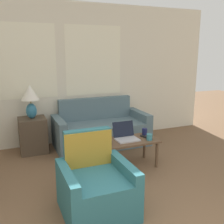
# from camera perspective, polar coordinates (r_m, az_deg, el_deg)

# --- Properties ---
(wall_back) EXTENTS (6.09, 0.06, 2.60)m
(wall_back) POSITION_cam_1_polar(r_m,az_deg,el_deg) (5.00, -10.20, 8.11)
(wall_back) COLOR silver
(wall_back) RESTS_ON ground_plane
(couch) EXTENTS (1.72, 0.81, 0.85)m
(couch) POSITION_cam_1_polar(r_m,az_deg,el_deg) (4.94, -2.53, -4.04)
(couch) COLOR slate
(couch) RESTS_ON ground_plane
(armchair) EXTENTS (0.74, 0.74, 0.86)m
(armchair) POSITION_cam_1_polar(r_m,az_deg,el_deg) (2.99, -3.62, -16.11)
(armchair) COLOR #2D6B75
(armchair) RESTS_ON ground_plane
(side_table) EXTENTS (0.45, 0.45, 0.60)m
(side_table) POSITION_cam_1_polar(r_m,az_deg,el_deg) (4.77, -16.81, -4.83)
(side_table) COLOR #4C3D2D
(side_table) RESTS_ON ground_plane
(table_lamp) EXTENTS (0.30, 0.30, 0.58)m
(table_lamp) POSITION_cam_1_polar(r_m,az_deg,el_deg) (4.62, -17.35, 3.07)
(table_lamp) COLOR teal
(table_lamp) RESTS_ON side_table
(coffee_table) EXTENTS (0.99, 0.48, 0.43)m
(coffee_table) POSITION_cam_1_polar(r_m,az_deg,el_deg) (3.95, 2.82, -6.92)
(coffee_table) COLOR brown
(coffee_table) RESTS_ON ground_plane
(laptop) EXTENTS (0.34, 0.30, 0.25)m
(laptop) POSITION_cam_1_polar(r_m,az_deg,el_deg) (3.97, 3.02, -5.14)
(laptop) COLOR #B7B7BC
(laptop) RESTS_ON coffee_table
(cup_navy) EXTENTS (0.08, 0.08, 0.10)m
(cup_navy) POSITION_cam_1_polar(r_m,az_deg,el_deg) (4.20, 7.10, -4.26)
(cup_navy) COLOR #191E4C
(cup_navy) RESTS_ON coffee_table
(cup_yellow) EXTENTS (0.09, 0.09, 0.09)m
(cup_yellow) POSITION_cam_1_polar(r_m,az_deg,el_deg) (3.97, 8.15, -5.41)
(cup_yellow) COLOR teal
(cup_yellow) RESTS_ON coffee_table
(snack_bowl) EXTENTS (0.22, 0.22, 0.07)m
(snack_bowl) POSITION_cam_1_polar(r_m,az_deg,el_deg) (3.75, -1.66, -6.56)
(snack_bowl) COLOR #191E4C
(snack_bowl) RESTS_ON coffee_table
(tv_remote) EXTENTS (0.09, 0.16, 0.02)m
(tv_remote) POSITION_cam_1_polar(r_m,az_deg,el_deg) (4.09, 7.11, -5.37)
(tv_remote) COLOR black
(tv_remote) RESTS_ON coffee_table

